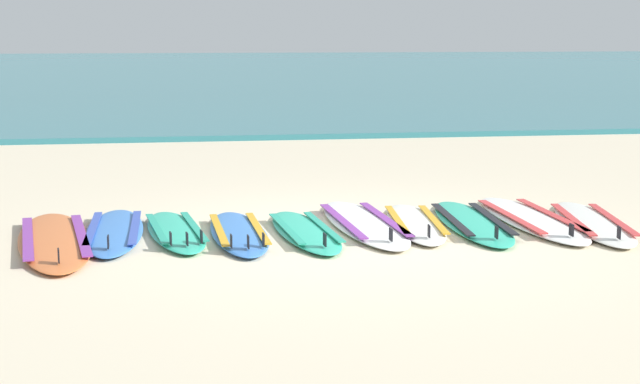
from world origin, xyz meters
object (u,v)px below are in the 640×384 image
(surfboard_7, at_px, (472,222))
(surfboard_1, at_px, (114,231))
(surfboard_5, at_px, (364,223))
(surfboard_2, at_px, (176,231))
(surfboard_6, at_px, (415,223))
(surfboard_3, at_px, (239,233))
(surfboard_9, at_px, (592,223))
(surfboard_0, at_px, (55,240))
(surfboard_4, at_px, (305,231))
(surfboard_8, at_px, (531,219))

(surfboard_7, bearing_deg, surfboard_1, 178.30)
(surfboard_7, bearing_deg, surfboard_5, 173.96)
(surfboard_2, distance_m, surfboard_5, 1.83)
(surfboard_2, relative_size, surfboard_6, 0.99)
(surfboard_3, relative_size, surfboard_7, 0.89)
(surfboard_5, height_order, surfboard_9, same)
(surfboard_0, relative_size, surfboard_5, 1.08)
(surfboard_2, relative_size, surfboard_5, 0.82)
(surfboard_3, distance_m, surfboard_6, 1.76)
(surfboard_3, height_order, surfboard_7, same)
(surfboard_1, bearing_deg, surfboard_4, -8.56)
(surfboard_9, bearing_deg, surfboard_6, 172.10)
(surfboard_4, height_order, surfboard_9, same)
(surfboard_2, bearing_deg, surfboard_7, -0.55)
(surfboard_5, bearing_deg, surfboard_8, -1.42)
(surfboard_5, distance_m, surfboard_8, 1.71)
(surfboard_4, xyz_separation_m, surfboard_9, (2.86, -0.04, -0.00))
(surfboard_4, height_order, surfboard_7, same)
(surfboard_1, bearing_deg, surfboard_6, -1.25)
(surfboard_1, height_order, surfboard_4, same)
(surfboard_2, xyz_separation_m, surfboard_9, (4.07, -0.23, -0.00))
(surfboard_1, xyz_separation_m, surfboard_3, (1.16, -0.24, 0.00))
(surfboard_4, xyz_separation_m, surfboard_6, (1.12, 0.21, -0.00))
(surfboard_5, distance_m, surfboard_7, 1.07)
(surfboard_6, xyz_separation_m, surfboard_7, (0.56, -0.04, -0.00))
(surfboard_0, xyz_separation_m, surfboard_2, (1.08, 0.22, 0.00))
(surfboard_3, xyz_separation_m, surfboard_7, (2.31, 0.13, -0.00))
(surfboard_8, bearing_deg, surfboard_2, -179.31)
(surfboard_2, relative_size, surfboard_3, 0.98)
(surfboard_9, bearing_deg, surfboard_4, 179.29)
(surfboard_2, distance_m, surfboard_4, 1.22)
(surfboard_0, xyz_separation_m, surfboard_1, (0.51, 0.29, 0.00))
(surfboard_5, bearing_deg, surfboard_4, -155.93)
(surfboard_4, distance_m, surfboard_6, 1.14)
(surfboard_4, relative_size, surfboard_6, 1.00)
(surfboard_2, height_order, surfboard_9, same)
(surfboard_4, bearing_deg, surfboard_1, 171.44)
(surfboard_2, relative_size, surfboard_9, 0.87)
(surfboard_3, bearing_deg, surfboard_5, 11.12)
(surfboard_1, bearing_deg, surfboard_9, -3.75)
(surfboard_8, xyz_separation_m, surfboard_9, (0.53, -0.27, 0.00))
(surfboard_0, height_order, surfboard_8, same)
(surfboard_2, height_order, surfboard_3, same)
(surfboard_1, distance_m, surfboard_2, 0.58)
(surfboard_0, bearing_deg, surfboard_7, 2.73)
(surfboard_5, xyz_separation_m, surfboard_9, (2.24, -0.31, 0.00))
(surfboard_6, height_order, surfboard_7, same)
(surfboard_5, bearing_deg, surfboard_9, -7.98)
(surfboard_2, xyz_separation_m, surfboard_7, (2.89, -0.03, -0.00))
(surfboard_3, xyz_separation_m, surfboard_6, (1.75, 0.17, -0.00))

